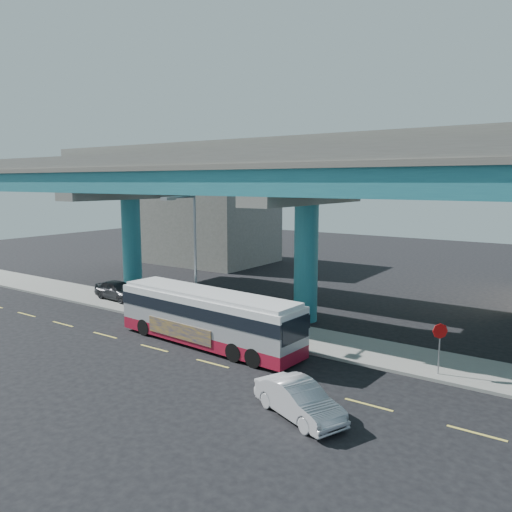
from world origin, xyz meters
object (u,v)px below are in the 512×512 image
Objects in this scene: transit_bus at (208,316)px; parked_car at (118,290)px; stop_sign at (440,338)px; sedan at (299,400)px; street_lamp at (189,241)px.

transit_bus is 12.49m from parked_car.
transit_bus is 4.92× the size of stop_sign.
sedan is 0.54× the size of street_lamp.
stop_sign is (23.40, -1.48, 0.99)m from parked_car.
transit_bus is at bearing 172.42° from stop_sign.
parked_car is 0.53× the size of street_lamp.
transit_bus is 2.69× the size of sedan.
transit_bus is 9.47m from sedan.
parked_car is 1.80× the size of stop_sign.
street_lamp reaches higher than transit_bus.
transit_bus is at bearing 84.01° from sedan.
parked_car is (-20.11, 8.41, 0.18)m from sedan.
street_lamp is (-10.99, 6.17, 4.63)m from sedan.
street_lamp is (-2.74, 1.62, 3.69)m from transit_bus.
parked_car is 10.39m from street_lamp.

